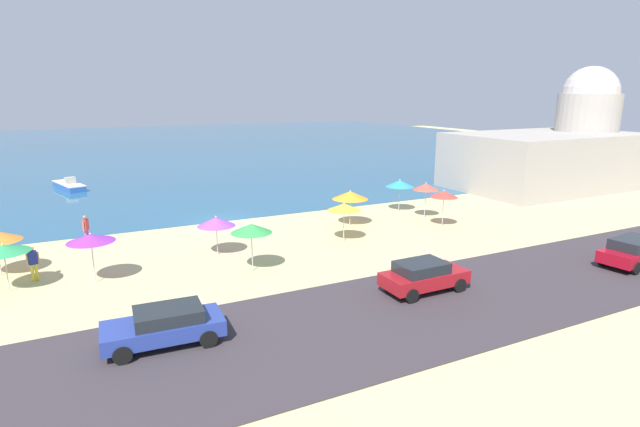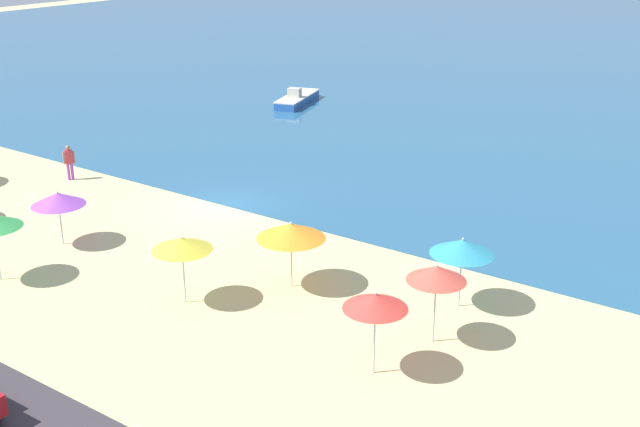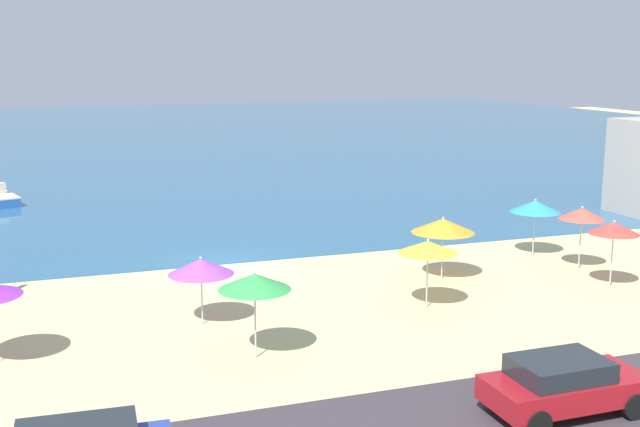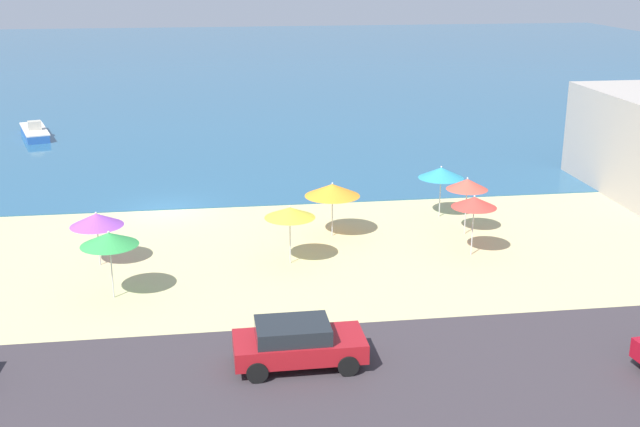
{
  "view_description": "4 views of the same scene",
  "coord_description": "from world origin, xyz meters",
  "px_view_note": "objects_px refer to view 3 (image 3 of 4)",
  "views": [
    {
      "loc": [
        -9.13,
        -33.58,
        8.84
      ],
      "look_at": [
        5.61,
        -4.03,
        0.86
      ],
      "focal_mm": 28.0,
      "sensor_mm": 36.0,
      "label": 1
    },
    {
      "loc": [
        23.14,
        -25.28,
        12.43
      ],
      "look_at": [
        6.26,
        -1.45,
        1.45
      ],
      "focal_mm": 45.0,
      "sensor_mm": 36.0,
      "label": 2
    },
    {
      "loc": [
        -6.92,
        -31.76,
        8.58
      ],
      "look_at": [
        4.72,
        1.61,
        1.55
      ],
      "focal_mm": 45.0,
      "sensor_mm": 36.0,
      "label": 3
    },
    {
      "loc": [
        2.19,
        -38.2,
        11.8
      ],
      "look_at": [
        6.8,
        -5.78,
        1.35
      ],
      "focal_mm": 45.0,
      "sensor_mm": 36.0,
      "label": 4
    }
  ],
  "objects_px": {
    "beach_umbrella_9": "(443,226)",
    "parked_car_3": "(564,384)",
    "beach_umbrella_7": "(614,228)",
    "beach_umbrella_8": "(582,214)",
    "beach_umbrella_1": "(201,267)",
    "beach_umbrella_3": "(535,206)",
    "beach_umbrella_0": "(428,247)",
    "beach_umbrella_6": "(255,282)"
  },
  "relations": [
    {
      "from": "beach_umbrella_1",
      "to": "beach_umbrella_3",
      "type": "xyz_separation_m",
      "value": [
        15.33,
        4.23,
        0.25
      ]
    },
    {
      "from": "beach_umbrella_7",
      "to": "beach_umbrella_1",
      "type": "bearing_deg",
      "value": 176.28
    },
    {
      "from": "beach_umbrella_3",
      "to": "beach_umbrella_1",
      "type": "bearing_deg",
      "value": -164.56
    },
    {
      "from": "beach_umbrella_7",
      "to": "beach_umbrella_8",
      "type": "height_order",
      "value": "beach_umbrella_8"
    },
    {
      "from": "beach_umbrella_1",
      "to": "parked_car_3",
      "type": "bearing_deg",
      "value": -54.04
    },
    {
      "from": "beach_umbrella_0",
      "to": "beach_umbrella_1",
      "type": "bearing_deg",
      "value": 173.38
    },
    {
      "from": "beach_umbrella_7",
      "to": "parked_car_3",
      "type": "xyz_separation_m",
      "value": [
        -8.27,
        -8.55,
        -1.48
      ]
    },
    {
      "from": "beach_umbrella_1",
      "to": "parked_car_3",
      "type": "xyz_separation_m",
      "value": [
        6.92,
        -9.54,
        -1.11
      ]
    },
    {
      "from": "beach_umbrella_9",
      "to": "parked_car_3",
      "type": "height_order",
      "value": "beach_umbrella_9"
    },
    {
      "from": "beach_umbrella_1",
      "to": "beach_umbrella_7",
      "type": "bearing_deg",
      "value": -3.72
    },
    {
      "from": "beach_umbrella_3",
      "to": "beach_umbrella_7",
      "type": "xyz_separation_m",
      "value": [
        -0.14,
        -5.22,
        0.13
      ]
    },
    {
      "from": "beach_umbrella_0",
      "to": "beach_umbrella_7",
      "type": "bearing_deg",
      "value": -0.78
    },
    {
      "from": "beach_umbrella_0",
      "to": "beach_umbrella_8",
      "type": "relative_size",
      "value": 0.93
    },
    {
      "from": "beach_umbrella_1",
      "to": "beach_umbrella_7",
      "type": "xyz_separation_m",
      "value": [
        15.19,
        -0.99,
        0.37
      ]
    },
    {
      "from": "beach_umbrella_6",
      "to": "beach_umbrella_8",
      "type": "relative_size",
      "value": 0.98
    },
    {
      "from": "beach_umbrella_0",
      "to": "beach_umbrella_7",
      "type": "distance_m",
      "value": 7.58
    },
    {
      "from": "beach_umbrella_1",
      "to": "beach_umbrella_6",
      "type": "xyz_separation_m",
      "value": [
        0.88,
        -3.44,
        0.35
      ]
    },
    {
      "from": "beach_umbrella_9",
      "to": "beach_umbrella_8",
      "type": "bearing_deg",
      "value": -5.61
    },
    {
      "from": "beach_umbrella_9",
      "to": "beach_umbrella_3",
      "type": "bearing_deg",
      "value": 20.32
    },
    {
      "from": "beach_umbrella_0",
      "to": "beach_umbrella_7",
      "type": "height_order",
      "value": "beach_umbrella_7"
    },
    {
      "from": "beach_umbrella_0",
      "to": "beach_umbrella_7",
      "type": "xyz_separation_m",
      "value": [
        7.57,
        -0.1,
        0.14
      ]
    },
    {
      "from": "beach_umbrella_3",
      "to": "parked_car_3",
      "type": "height_order",
      "value": "beach_umbrella_3"
    },
    {
      "from": "beach_umbrella_8",
      "to": "beach_umbrella_9",
      "type": "distance_m",
      "value": 5.95
    },
    {
      "from": "beach_umbrella_3",
      "to": "beach_umbrella_6",
      "type": "height_order",
      "value": "beach_umbrella_6"
    },
    {
      "from": "beach_umbrella_8",
      "to": "parked_car_3",
      "type": "relative_size",
      "value": 0.66
    },
    {
      "from": "beach_umbrella_3",
      "to": "beach_umbrella_8",
      "type": "distance_m",
      "value": 2.66
    },
    {
      "from": "beach_umbrella_0",
      "to": "parked_car_3",
      "type": "bearing_deg",
      "value": -94.6
    },
    {
      "from": "beach_umbrella_6",
      "to": "beach_umbrella_1",
      "type": "bearing_deg",
      "value": 104.37
    },
    {
      "from": "beach_umbrella_1",
      "to": "parked_car_3",
      "type": "height_order",
      "value": "beach_umbrella_1"
    },
    {
      "from": "beach_umbrella_3",
      "to": "beach_umbrella_9",
      "type": "xyz_separation_m",
      "value": [
        -5.51,
        -2.04,
        -0.05
      ]
    },
    {
      "from": "beach_umbrella_1",
      "to": "beach_umbrella_8",
      "type": "relative_size",
      "value": 0.85
    },
    {
      "from": "beach_umbrella_6",
      "to": "parked_car_3",
      "type": "height_order",
      "value": "beach_umbrella_6"
    },
    {
      "from": "beach_umbrella_0",
      "to": "beach_umbrella_6",
      "type": "xyz_separation_m",
      "value": [
        -6.74,
        -2.55,
        0.11
      ]
    },
    {
      "from": "beach_umbrella_1",
      "to": "parked_car_3",
      "type": "relative_size",
      "value": 0.57
    },
    {
      "from": "beach_umbrella_1",
      "to": "beach_umbrella_8",
      "type": "distance_m",
      "value": 15.83
    },
    {
      "from": "beach_umbrella_7",
      "to": "beach_umbrella_6",
      "type": "bearing_deg",
      "value": -170.29
    },
    {
      "from": "parked_car_3",
      "to": "beach_umbrella_1",
      "type": "bearing_deg",
      "value": 125.96
    },
    {
      "from": "beach_umbrella_0",
      "to": "beach_umbrella_1",
      "type": "height_order",
      "value": "beach_umbrella_0"
    },
    {
      "from": "parked_car_3",
      "to": "beach_umbrella_7",
      "type": "bearing_deg",
      "value": 45.96
    },
    {
      "from": "beach_umbrella_7",
      "to": "beach_umbrella_8",
      "type": "bearing_deg",
      "value": 78.11
    },
    {
      "from": "beach_umbrella_0",
      "to": "beach_umbrella_3",
      "type": "height_order",
      "value": "beach_umbrella_3"
    },
    {
      "from": "beach_umbrella_0",
      "to": "beach_umbrella_9",
      "type": "bearing_deg",
      "value": 54.46
    }
  ]
}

